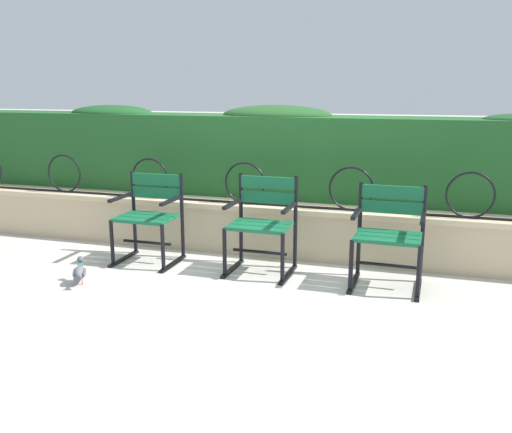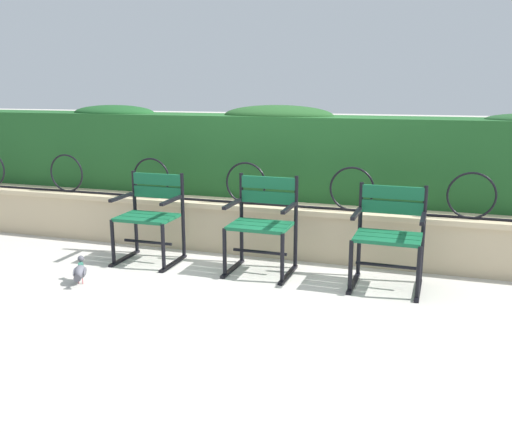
% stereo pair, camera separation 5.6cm
% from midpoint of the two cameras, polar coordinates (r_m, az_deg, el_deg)
% --- Properties ---
extents(ground_plane, '(60.00, 60.00, 0.00)m').
position_cam_midpoint_polar(ground_plane, '(4.93, 0.13, -6.38)').
color(ground_plane, '#BCB7AD').
extents(stone_wall, '(8.51, 0.41, 0.51)m').
position_cam_midpoint_polar(stone_wall, '(5.58, 2.64, -1.28)').
color(stone_wall, tan).
rests_on(stone_wall, ground).
extents(iron_arch_fence, '(7.95, 0.02, 0.42)m').
position_cam_midpoint_polar(iron_arch_fence, '(5.50, -0.25, 3.08)').
color(iron_arch_fence, black).
rests_on(iron_arch_fence, stone_wall).
extents(hedge_row, '(8.34, 0.62, 0.95)m').
position_cam_midpoint_polar(hedge_row, '(5.92, 3.84, 6.42)').
color(hedge_row, '#1E5123').
rests_on(hedge_row, stone_wall).
extents(park_chair_left, '(0.56, 0.52, 0.84)m').
position_cam_midpoint_polar(park_chair_left, '(5.42, -10.42, 0.24)').
color(park_chair_left, '#145B38').
rests_on(park_chair_left, ground).
extents(park_chair_centre, '(0.58, 0.53, 0.87)m').
position_cam_midpoint_polar(park_chair_centre, '(5.02, 1.01, -0.51)').
color(park_chair_centre, '#145B38').
rests_on(park_chair_centre, ground).
extents(park_chair_right, '(0.58, 0.53, 0.85)m').
position_cam_midpoint_polar(park_chair_right, '(4.78, 13.74, -1.66)').
color(park_chair_right, '#145B38').
rests_on(park_chair_right, ground).
extents(pigeon_near_chairs, '(0.18, 0.27, 0.22)m').
position_cam_midpoint_polar(pigeon_near_chairs, '(5.00, -17.22, -5.38)').
color(pigeon_near_chairs, '#5B5B66').
rests_on(pigeon_near_chairs, ground).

